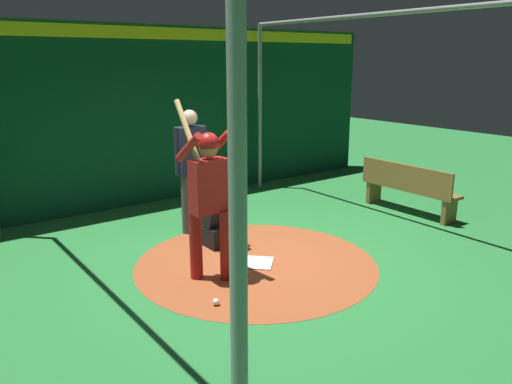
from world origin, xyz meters
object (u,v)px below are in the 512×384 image
object	(u,v)px
bench	(408,187)
baseball_1	(216,302)
batter	(209,192)
home_plate	(256,262)
catcher	(220,221)
baseball_0	(192,242)
umpire	(191,164)

from	to	relation	value
bench	baseball_1	size ratio (longest dim) A/B	23.98
batter	bench	world-z (taller)	batter
baseball_1	home_plate	bearing A→B (deg)	122.76
catcher	bench	size ratio (longest dim) A/B	0.53
baseball_1	baseball_0	bearing A→B (deg)	158.06
batter	baseball_1	xyz separation A→B (m)	(0.63, -0.32, -1.02)
bench	baseball_1	world-z (taller)	bench
home_plate	batter	distance (m)	1.27
bench	baseball_0	distance (m)	3.81
baseball_0	baseball_1	size ratio (longest dim) A/B	1.00
batter	baseball_0	xyz separation A→B (m)	(-1.09, 0.37, -1.02)
baseball_1	bench	bearing A→B (deg)	101.41
home_plate	bench	size ratio (longest dim) A/B	0.24
catcher	home_plate	bearing A→B (deg)	1.25
home_plate	baseball_1	bearing A→B (deg)	-57.24
catcher	baseball_1	world-z (taller)	catcher
catcher	umpire	xyz separation A→B (m)	(-0.75, -0.01, 0.68)
batter	baseball_0	size ratio (longest dim) A/B	28.38
batter	bench	distance (m)	4.12
bench	baseball_1	bearing A→B (deg)	-78.59
catcher	baseball_1	xyz separation A→B (m)	(1.47, -1.00, -0.32)
catcher	baseball_0	distance (m)	0.52
umpire	bench	size ratio (longest dim) A/B	1.04
home_plate	umpire	world-z (taller)	umpire
bench	catcher	bearing A→B (deg)	-99.76
home_plate	bench	world-z (taller)	bench
home_plate	baseball_1	size ratio (longest dim) A/B	5.68
batter	umpire	bearing A→B (deg)	157.15
umpire	baseball_0	world-z (taller)	umpire
home_plate	baseball_0	xyz separation A→B (m)	(-1.06, -0.33, 0.03)
catcher	baseball_0	world-z (taller)	catcher
umpire	baseball_0	distance (m)	1.16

